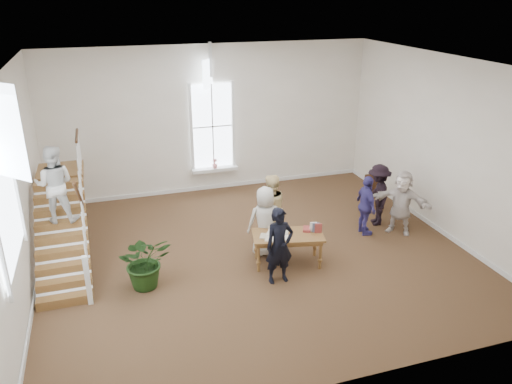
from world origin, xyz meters
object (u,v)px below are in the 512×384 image
object	(u,v)px
woman_cluster_c	(401,202)
floor_plant	(145,261)
side_chair	(373,190)
police_officer	(279,246)
elderly_woman	(265,221)
library_table	(287,238)
person_yellow	(270,210)
woman_cluster_b	(378,195)
woman_cluster_a	(366,206)

from	to	relation	value
woman_cluster_c	floor_plant	world-z (taller)	woman_cluster_c
side_chair	police_officer	bearing A→B (deg)	-137.61
police_officer	elderly_woman	distance (m)	1.25
library_table	person_yellow	distance (m)	1.12
woman_cluster_b	elderly_woman	bearing A→B (deg)	-63.40
side_chair	woman_cluster_a	bearing A→B (deg)	-119.62
woman_cluster_c	woman_cluster_a	bearing A→B (deg)	-147.28
woman_cluster_c	floor_plant	xyz separation A→B (m)	(-6.60, -0.60, -0.24)
woman_cluster_a	woman_cluster_b	size ratio (longest dim) A/B	0.94
library_table	woman_cluster_b	xyz separation A→B (m)	(3.08, 1.26, 0.17)
elderly_woman	side_chair	xyz separation A→B (m)	(3.81, 1.59, -0.28)
floor_plant	side_chair	world-z (taller)	floor_plant
person_yellow	floor_plant	world-z (taller)	person_yellow
woman_cluster_b	floor_plant	distance (m)	6.42
police_officer	woman_cluster_c	distance (m)	4.02
person_yellow	woman_cluster_c	size ratio (longest dim) A/B	1.06
library_table	person_yellow	size ratio (longest dim) A/B	0.96
woman_cluster_c	police_officer	bearing A→B (deg)	-116.34
floor_plant	side_chair	distance (m)	7.03
woman_cluster_c	floor_plant	distance (m)	6.63
police_officer	elderly_woman	bearing A→B (deg)	81.91
person_yellow	woman_cluster_a	xyz separation A→B (m)	(2.52, -0.28, -0.11)
elderly_woman	woman_cluster_b	bearing A→B (deg)	-164.18
library_table	side_chair	bearing A→B (deg)	44.78
elderly_woman	floor_plant	xyz separation A→B (m)	(-2.88, -0.58, -0.25)
library_table	side_chair	size ratio (longest dim) A/B	1.70
woman_cluster_b	floor_plant	xyz separation A→B (m)	(-6.30, -1.25, -0.23)
elderly_woman	person_yellow	world-z (taller)	person_yellow
woman_cluster_c	side_chair	xyz separation A→B (m)	(0.09, 1.57, -0.28)
library_table	woman_cluster_c	world-z (taller)	woman_cluster_c
side_chair	floor_plant	bearing A→B (deg)	-155.62
elderly_woman	person_yellow	size ratio (longest dim) A/B	0.95
police_officer	floor_plant	xyz separation A→B (m)	(-2.78, 0.67, -0.25)
police_officer	woman_cluster_b	world-z (taller)	police_officer
library_table	woman_cluster_a	distance (m)	2.62
person_yellow	woman_cluster_b	xyz separation A→B (m)	(3.12, 0.17, -0.06)
person_yellow	woman_cluster_b	world-z (taller)	person_yellow
person_yellow	side_chair	bearing A→B (deg)	-175.99
library_table	side_chair	distance (m)	4.11
elderly_woman	police_officer	bearing A→B (deg)	90.14
person_yellow	woman_cluster_a	bearing A→B (deg)	160.45
library_table	police_officer	bearing A→B (deg)	-110.65
woman_cluster_b	woman_cluster_c	world-z (taller)	woman_cluster_c
woman_cluster_a	floor_plant	world-z (taller)	woman_cluster_a
woman_cluster_b	floor_plant	size ratio (longest dim) A/B	1.38
person_yellow	woman_cluster_a	distance (m)	2.53
elderly_woman	person_yellow	xyz separation A→B (m)	(0.30, 0.50, 0.05)
elderly_woman	library_table	bearing A→B (deg)	123.97
library_table	police_officer	world-z (taller)	police_officer
woman_cluster_a	floor_plant	bearing A→B (deg)	102.02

